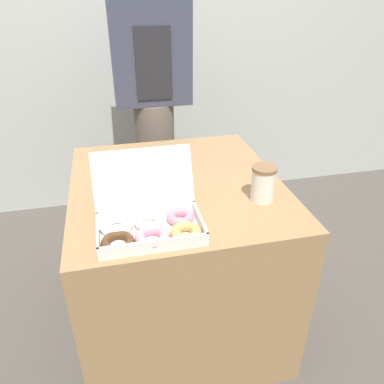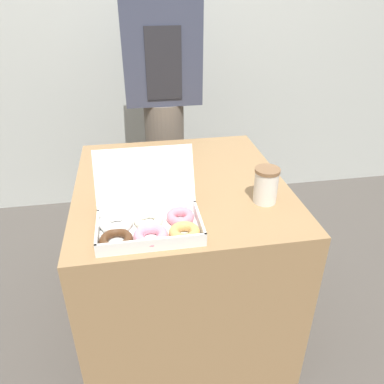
% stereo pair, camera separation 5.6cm
% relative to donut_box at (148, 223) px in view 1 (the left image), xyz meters
% --- Properties ---
extents(ground_plane, '(14.00, 14.00, 0.00)m').
position_rel_donut_box_xyz_m(ground_plane, '(0.15, 0.31, -0.77)').
color(ground_plane, '#4C4742').
extents(wall_back, '(10.00, 0.05, 2.60)m').
position_rel_donut_box_xyz_m(wall_back, '(0.15, 1.53, 0.53)').
color(wall_back, '#B2B7B2').
rests_on(wall_back, ground_plane).
extents(table, '(0.82, 0.90, 0.74)m').
position_rel_donut_box_xyz_m(table, '(0.15, 0.31, -0.40)').
color(table, '#99754C').
rests_on(table, ground_plane).
extents(donut_box, '(0.34, 0.30, 0.22)m').
position_rel_donut_box_xyz_m(donut_box, '(0.00, 0.00, 0.00)').
color(donut_box, white).
rests_on(donut_box, table).
extents(coffee_cup, '(0.09, 0.09, 0.13)m').
position_rel_donut_box_xyz_m(coffee_cup, '(0.43, 0.11, 0.03)').
color(coffee_cup, silver).
rests_on(coffee_cup, table).
extents(person_customer, '(0.40, 0.22, 1.62)m').
position_rel_donut_box_xyz_m(person_customer, '(0.16, 1.02, 0.11)').
color(person_customer, '#665B51').
rests_on(person_customer, ground_plane).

